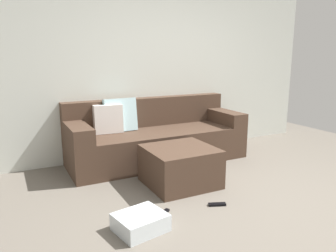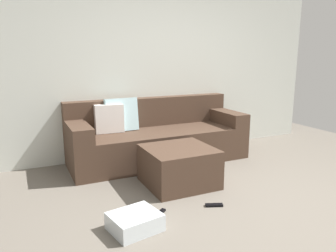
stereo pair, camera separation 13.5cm
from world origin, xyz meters
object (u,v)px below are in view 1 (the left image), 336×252
object	(u,v)px
remote_near_ottoman	(217,204)
ottoman	(180,166)
couch_sectional	(155,138)
remote_by_storage_bin	(163,214)
storage_bin	(140,222)

from	to	relation	value
remote_near_ottoman	ottoman	bearing A→B (deg)	116.84
couch_sectional	remote_by_storage_bin	distance (m)	1.67
storage_bin	remote_by_storage_bin	world-z (taller)	storage_bin
ottoman	remote_by_storage_bin	xyz separation A→B (m)	(-0.50, -0.58, -0.21)
storage_bin	remote_near_ottoman	distance (m)	0.87
couch_sectional	remote_near_ottoman	distance (m)	1.62
remote_near_ottoman	remote_by_storage_bin	xyz separation A→B (m)	(-0.57, 0.07, 0.00)
couch_sectional	remote_near_ottoman	xyz separation A→B (m)	(-0.05, -1.59, -0.31)
ottoman	remote_by_storage_bin	bearing A→B (deg)	-130.83
ottoman	couch_sectional	bearing A→B (deg)	82.83
storage_bin	remote_near_ottoman	bearing A→B (deg)	5.84
storage_bin	remote_by_storage_bin	xyz separation A→B (m)	(0.30, 0.16, -0.06)
couch_sectional	storage_bin	size ratio (longest dim) A/B	6.05
remote_by_storage_bin	storage_bin	bearing A→B (deg)	172.96
couch_sectional	ottoman	distance (m)	0.94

